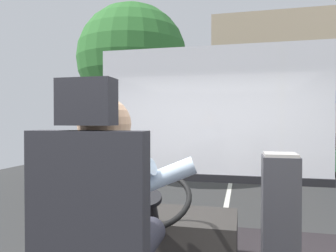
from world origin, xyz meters
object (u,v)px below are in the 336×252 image
(fare_box, at_px, (280,222))
(parked_car_white, at_px, (300,138))
(bus_driver, at_px, (111,209))
(parked_car_black, at_px, (314,141))
(steering_console, at_px, (166,237))

(fare_box, relative_size, parked_car_white, 0.22)
(bus_driver, bearing_deg, parked_car_black, 75.85)
(bus_driver, relative_size, fare_box, 0.87)
(fare_box, bearing_deg, parked_car_white, 80.13)
(bus_driver, height_order, fare_box, bus_driver)
(steering_console, bearing_deg, bus_driver, -90.00)
(fare_box, xyz_separation_m, parked_car_black, (3.84, 17.67, -0.54))
(steering_console, bearing_deg, fare_box, -12.79)
(steering_console, relative_size, parked_car_white, 0.26)
(steering_console, distance_m, parked_car_black, 18.10)
(fare_box, height_order, parked_car_white, fare_box)
(parked_car_black, relative_size, parked_car_white, 1.04)
(bus_driver, height_order, parked_car_white, bus_driver)
(fare_box, xyz_separation_m, parked_car_white, (3.91, 22.45, -0.61))
(parked_car_black, bearing_deg, fare_box, -102.27)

